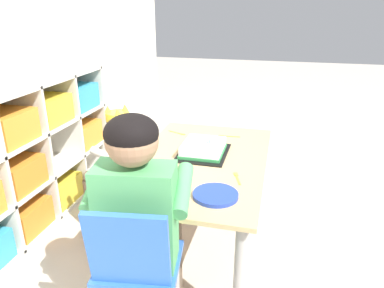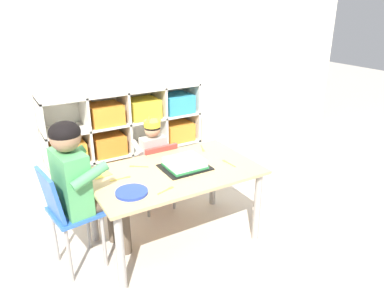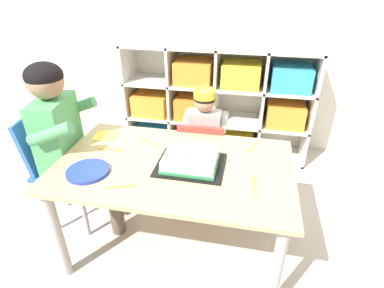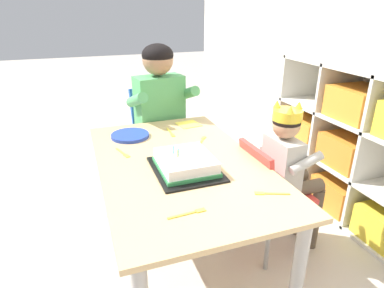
% 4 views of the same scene
% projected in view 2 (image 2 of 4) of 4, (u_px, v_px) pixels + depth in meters
% --- Properties ---
extents(ground, '(16.00, 16.00, 0.00)m').
position_uv_depth(ground, '(176.00, 238.00, 2.82)').
color(ground, '#BCB2A3').
extents(classroom_back_wall, '(6.30, 0.10, 2.72)m').
position_uv_depth(classroom_back_wall, '(104.00, 41.00, 3.45)').
color(classroom_back_wall, beige).
rests_on(classroom_back_wall, ground).
extents(storage_cubby_shelf, '(1.54, 0.36, 0.93)m').
position_uv_depth(storage_cubby_shelf, '(124.00, 138.00, 3.63)').
color(storage_cubby_shelf, silver).
rests_on(storage_cubby_shelf, ground).
extents(activity_table, '(1.19, 0.72, 0.59)m').
position_uv_depth(activity_table, '(175.00, 181.00, 2.64)').
color(activity_table, tan).
rests_on(activity_table, ground).
extents(classroom_chair_blue, '(0.31, 0.31, 0.63)m').
position_uv_depth(classroom_chair_blue, '(157.00, 170.00, 3.08)').
color(classroom_chair_blue, red).
rests_on(classroom_chair_blue, ground).
extents(child_with_crown, '(0.30, 0.31, 0.84)m').
position_uv_depth(child_with_crown, '(151.00, 151.00, 3.11)').
color(child_with_crown, '#B2ADA3').
rests_on(child_with_crown, ground).
extents(classroom_chair_adult_side, '(0.37, 0.36, 0.75)m').
position_uv_depth(classroom_chair_adult_side, '(66.00, 210.00, 2.37)').
color(classroom_chair_adult_side, blue).
rests_on(classroom_chair_adult_side, ground).
extents(adult_helper_seated, '(0.45, 0.44, 1.04)m').
position_uv_depth(adult_helper_seated, '(80.00, 178.00, 2.36)').
color(adult_helper_seated, '#4C9E5B').
rests_on(adult_helper_seated, ground).
extents(birthday_cake_on_tray, '(0.34, 0.27, 0.10)m').
position_uv_depth(birthday_cake_on_tray, '(185.00, 164.00, 2.63)').
color(birthday_cake_on_tray, black).
rests_on(birthday_cake_on_tray, activity_table).
extents(paper_plate_stack, '(0.21, 0.21, 0.02)m').
position_uv_depth(paper_plate_stack, '(132.00, 192.00, 2.29)').
color(paper_plate_stack, '#233DA3').
rests_on(paper_plate_stack, activity_table).
extents(paper_napkin_square, '(0.14, 0.14, 0.00)m').
position_uv_depth(paper_napkin_square, '(100.00, 174.00, 2.55)').
color(paper_napkin_square, '#F4DB4C').
rests_on(paper_napkin_square, activity_table).
extents(fork_near_cake_tray, '(0.13, 0.05, 0.00)m').
position_uv_depth(fork_near_cake_tray, '(166.00, 190.00, 2.33)').
color(fork_near_cake_tray, yellow).
rests_on(fork_near_cake_tray, activity_table).
extents(fork_beside_plate_stack, '(0.12, 0.09, 0.00)m').
position_uv_depth(fork_beside_plate_stack, '(138.00, 166.00, 2.66)').
color(fork_beside_plate_stack, yellow).
rests_on(fork_beside_plate_stack, activity_table).
extents(fork_by_napkin, '(0.02, 0.14, 0.00)m').
position_uv_depth(fork_by_napkin, '(228.00, 163.00, 2.72)').
color(fork_by_napkin, yellow).
rests_on(fork_by_napkin, activity_table).
extents(fork_near_child_seat, '(0.14, 0.02, 0.00)m').
position_uv_depth(fork_near_child_seat, '(122.00, 178.00, 2.48)').
color(fork_near_child_seat, yellow).
rests_on(fork_near_child_seat, activity_table).
extents(fork_scattered_mid_table, '(0.06, 0.13, 0.00)m').
position_uv_depth(fork_scattered_mid_table, '(202.00, 149.00, 2.98)').
color(fork_scattered_mid_table, yellow).
rests_on(fork_scattered_mid_table, activity_table).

